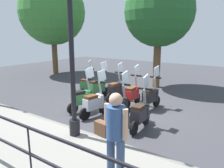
# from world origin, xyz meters

# --- Properties ---
(ground_plane) EXTENTS (28.00, 28.00, 0.00)m
(ground_plane) POSITION_xyz_m (0.00, 0.00, 0.00)
(ground_plane) COLOR #38383D
(promenade_walkway) EXTENTS (2.20, 20.00, 0.15)m
(promenade_walkway) POSITION_xyz_m (-3.15, 0.00, 0.07)
(promenade_walkway) COLOR gray
(promenade_walkway) RESTS_ON ground_plane
(fence_railing) EXTENTS (0.04, 16.03, 1.07)m
(fence_railing) POSITION_xyz_m (-4.20, -0.00, 0.91)
(fence_railing) COLOR black
(fence_railing) RESTS_ON promenade_walkway
(lamp_post_near) EXTENTS (0.26, 0.90, 4.41)m
(lamp_post_near) POSITION_xyz_m (-2.40, -0.14, 2.11)
(lamp_post_near) COLOR black
(lamp_post_near) RESTS_ON promenade_walkway
(pedestrian_with_bag) EXTENTS (0.36, 0.66, 1.59)m
(pedestrian_with_bag) POSITION_xyz_m (-3.33, -1.97, 1.08)
(pedestrian_with_bag) COLOR #384C70
(pedestrian_with_bag) RESTS_ON promenade_walkway
(tree_large) EXTENTS (4.27, 4.27, 6.21)m
(tree_large) POSITION_xyz_m (3.99, 7.83, 4.06)
(tree_large) COLOR brown
(tree_large) RESTS_ON ground_plane
(tree_distant) EXTENTS (3.35, 3.35, 5.38)m
(tree_distant) POSITION_xyz_m (4.18, 0.50, 3.68)
(tree_distant) COLOR brown
(tree_distant) RESTS_ON ground_plane
(scooter_near_0) EXTENTS (1.23, 0.44, 1.54)m
(scooter_near_0) POSITION_xyz_m (-0.90, -1.22, 0.48)
(scooter_near_0) COLOR black
(scooter_near_0) RESTS_ON ground_plane
(scooter_near_1) EXTENTS (1.23, 0.44, 1.54)m
(scooter_near_1) POSITION_xyz_m (-0.74, -0.41, 0.48)
(scooter_near_1) COLOR black
(scooter_near_1) RESTS_ON ground_plane
(scooter_near_2) EXTENTS (1.22, 0.48, 1.54)m
(scooter_near_2) POSITION_xyz_m (-0.87, 0.46, 0.48)
(scooter_near_2) COLOR black
(scooter_near_2) RESTS_ON ground_plane
(scooter_near_3) EXTENTS (1.21, 0.51, 1.54)m
(scooter_near_3) POSITION_xyz_m (-0.70, 1.13, 0.48)
(scooter_near_3) COLOR black
(scooter_near_3) RESTS_ON ground_plane
(scooter_far_0) EXTENTS (1.23, 0.44, 1.54)m
(scooter_far_0) POSITION_xyz_m (0.86, -0.73, 0.48)
(scooter_far_0) COLOR black
(scooter_far_0) RESTS_ON ground_plane
(scooter_far_1) EXTENTS (1.23, 0.44, 1.54)m
(scooter_far_1) POSITION_xyz_m (0.78, -0.02, 0.48)
(scooter_far_1) COLOR black
(scooter_far_1) RESTS_ON ground_plane
(scooter_far_2) EXTENTS (1.23, 0.44, 1.54)m
(scooter_far_2) POSITION_xyz_m (0.99, 0.87, 0.48)
(scooter_far_2) COLOR black
(scooter_far_2) RESTS_ON ground_plane
(scooter_far_3) EXTENTS (1.21, 0.52, 1.54)m
(scooter_far_3) POSITION_xyz_m (0.92, 1.71, 0.48)
(scooter_far_3) COLOR black
(scooter_far_3) RESTS_ON ground_plane
(scooter_far_4) EXTENTS (1.22, 0.50, 1.54)m
(scooter_far_4) POSITION_xyz_m (1.00, 2.40, 0.48)
(scooter_far_4) COLOR black
(scooter_far_4) RESTS_ON ground_plane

